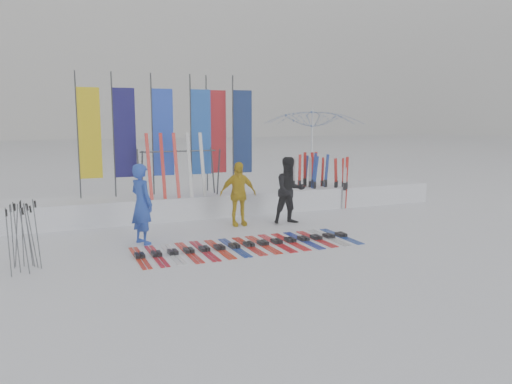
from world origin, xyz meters
name	(u,v)px	position (x,y,z in m)	size (l,w,h in m)	color
ground	(279,254)	(0.00, 0.00, 0.00)	(120.00, 120.00, 0.00)	white
snow_bank	(207,203)	(0.00, 4.60, 0.30)	(14.00, 1.60, 0.60)	white
person_blue	(142,204)	(-2.27, 1.90, 0.85)	(0.62, 0.41, 1.70)	#1F43B9
person_black	(290,190)	(1.51, 2.52, 0.84)	(0.82, 0.64, 1.68)	black
person_yellow	(238,194)	(0.24, 2.83, 0.79)	(0.92, 0.38, 1.57)	gold
tent_canopy	(313,152)	(4.29, 6.32, 1.52)	(3.31, 3.37, 3.03)	white
ski_row	(249,245)	(-0.31, 0.80, 0.03)	(4.63, 1.66, 0.07)	red
pole_cluster	(23,237)	(-4.51, 0.83, 0.59)	(0.51, 0.72, 1.24)	#595B60
feather_flags	(174,133)	(-0.85, 4.79, 2.24)	(4.67, 0.30, 3.20)	#383A3F
ski_rack	(179,166)	(-0.88, 4.20, 1.38)	(2.04, 0.80, 1.23)	#383A3F
upright_skis	(319,181)	(3.40, 4.33, 0.77)	(1.43, 1.07, 1.65)	navy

